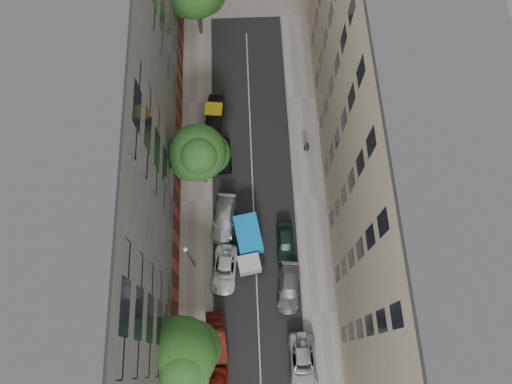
{
  "coord_description": "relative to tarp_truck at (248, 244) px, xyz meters",
  "views": [
    {
      "loc": [
        -0.34,
        -15.11,
        41.42
      ],
      "look_at": [
        0.21,
        -1.61,
        6.0
      ],
      "focal_mm": 32.0,
      "sensor_mm": 36.0,
      "label": 1
    }
  ],
  "objects": [
    {
      "name": "car_left_2",
      "position": [
        -2.22,
        -2.12,
        -0.69
      ],
      "size": [
        2.69,
        4.82,
        1.27
      ],
      "primitive_type": "imported",
      "rotation": [
        0.0,
        0.0,
        -0.13
      ],
      "color": "silver",
      "rests_on": "ground"
    },
    {
      "name": "tree_near",
      "position": [
        -5.26,
        -9.39,
        4.2
      ],
      "size": [
        5.82,
        5.63,
        8.35
      ],
      "color": "#382619",
      "rests_on": "sidewalk_left"
    },
    {
      "name": "car_left_1",
      "position": [
        -3.0,
        -7.95,
        -0.59
      ],
      "size": [
        1.92,
        4.55,
        1.46
      ],
      "primitive_type": "imported",
      "rotation": [
        0.0,
        0.0,
        0.08
      ],
      "color": "#4B160F",
      "rests_on": "ground"
    },
    {
      "name": "pedestrian",
      "position": [
        6.09,
        9.63,
        -0.34
      ],
      "size": [
        0.66,
        0.49,
        1.68
      ],
      "primitive_type": "imported",
      "rotation": [
        0.0,
        0.0,
        2.99
      ],
      "color": "black",
      "rests_on": "sidewalk_right"
    },
    {
      "name": "sidewalk_left",
      "position": [
        -4.9,
        4.8,
        -1.25
      ],
      "size": [
        3.0,
        44.0,
        0.15
      ],
      "primitive_type": "cube",
      "color": "gray",
      "rests_on": "ground"
    },
    {
      "name": "car_right_1",
      "position": [
        3.44,
        -4.0,
        -0.67
      ],
      "size": [
        2.35,
        4.72,
        1.32
      ],
      "primitive_type": "imported",
      "rotation": [
        0.0,
        0.0,
        -0.11
      ],
      "color": "slate",
      "rests_on": "ground"
    },
    {
      "name": "sidewalk_right",
      "position": [
        6.1,
        4.8,
        -1.25
      ],
      "size": [
        3.0,
        44.0,
        0.15
      ],
      "primitive_type": "cube",
      "color": "gray",
      "rests_on": "ground"
    },
    {
      "name": "car_right_2",
      "position": [
        3.4,
        0.2,
        -0.66
      ],
      "size": [
        1.66,
        3.96,
        1.34
      ],
      "primitive_type": "imported",
      "rotation": [
        0.0,
        0.0,
        -0.02
      ],
      "color": "#142E21",
      "rests_on": "ground"
    },
    {
      "name": "road_surface",
      "position": [
        0.6,
        4.8,
        -1.31
      ],
      "size": [
        8.0,
        44.0,
        0.02
      ],
      "primitive_type": "cube",
      "color": "black",
      "rests_on": "ground"
    },
    {
      "name": "tarp_truck",
      "position": [
        0.0,
        0.0,
        0.0
      ],
      "size": [
        2.86,
        5.49,
        2.4
      ],
      "rotation": [
        0.0,
        0.0,
        0.17
      ],
      "color": "black",
      "rests_on": "ground"
    },
    {
      "name": "lamp_post",
      "position": [
        -4.96,
        -1.53,
        2.71
      ],
      "size": [
        0.36,
        0.36,
        6.29
      ],
      "color": "#1A5E27",
      "rests_on": "sidewalk_left"
    },
    {
      "name": "tree_mid",
      "position": [
        -3.9,
        6.69,
        4.96
      ],
      "size": [
        5.23,
        4.95,
        9.05
      ],
      "color": "#382619",
      "rests_on": "sidewalk_left"
    },
    {
      "name": "car_left_5",
      "position": [
        -3.0,
        13.8,
        -0.58
      ],
      "size": [
        2.05,
        4.64,
        1.48
      ],
      "primitive_type": "imported",
      "rotation": [
        0.0,
        0.0,
        -0.11
      ],
      "color": "black",
      "rests_on": "ground"
    },
    {
      "name": "building_right",
      "position": [
        11.6,
        4.8,
        8.68
      ],
      "size": [
        8.0,
        44.0,
        20.0
      ],
      "primitive_type": "cube",
      "color": "#C1B396",
      "rests_on": "ground"
    },
    {
      "name": "car_right_0",
      "position": [
        4.2,
        -10.2,
        -0.65
      ],
      "size": [
        2.26,
        4.88,
        1.35
      ],
      "primitive_type": "imported",
      "rotation": [
        0.0,
        0.0,
        0.0
      ],
      "color": "silver",
      "rests_on": "ground"
    },
    {
      "name": "car_left_3",
      "position": [
        -2.2,
        2.6,
        -0.63
      ],
      "size": [
        2.64,
        5.03,
        1.39
      ],
      "primitive_type": "imported",
      "rotation": [
        0.0,
        0.0,
        -0.15
      ],
      "color": "#B9BABE",
      "rests_on": "ground"
    },
    {
      "name": "car_left_4",
      "position": [
        -2.2,
        9.25,
        -0.66
      ],
      "size": [
        1.74,
        3.95,
        1.32
      ],
      "primitive_type": "imported",
      "rotation": [
        0.0,
        0.0,
        0.05
      ],
      "color": "black",
      "rests_on": "ground"
    },
    {
      "name": "ground",
      "position": [
        0.6,
        4.8,
        -1.32
      ],
      "size": [
        120.0,
        120.0,
        0.0
      ],
      "primitive_type": "plane",
      "color": "#4C4C49",
      "rests_on": "ground"
    },
    {
      "name": "building_left",
      "position": [
        -10.4,
        4.8,
        8.68
      ],
      "size": [
        8.0,
        44.0,
        20.0
      ],
      "primitive_type": "cube",
      "color": "#4D4B48",
      "rests_on": "ground"
    }
  ]
}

